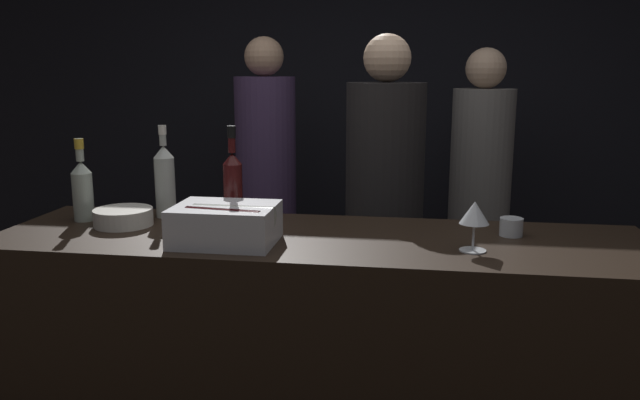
{
  "coord_description": "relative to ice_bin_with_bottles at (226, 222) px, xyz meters",
  "views": [
    {
      "loc": [
        0.32,
        -1.73,
        1.63
      ],
      "look_at": [
        0.0,
        0.35,
        1.19
      ],
      "focal_mm": 35.0,
      "sensor_mm": 36.0,
      "label": 1
    }
  ],
  "objects": [
    {
      "name": "wall_back_chalkboard",
      "position": [
        0.29,
        2.26,
        0.26
      ],
      "size": [
        6.4,
        0.06,
        2.8
      ],
      "color": "black",
      "rests_on": "ground_plane"
    },
    {
      "name": "bar_counter",
      "position": [
        0.29,
        0.13,
        -0.61
      ],
      "size": [
        2.25,
        0.64,
        1.07
      ],
      "color": "black",
      "rests_on": "ground_plane"
    },
    {
      "name": "ice_bin_with_bottles",
      "position": [
        0.0,
        0.0,
        0.0
      ],
      "size": [
        0.33,
        0.26,
        0.13
      ],
      "color": "silver",
      "rests_on": "bar_counter"
    },
    {
      "name": "bowl_white",
      "position": [
        -0.44,
        0.17,
        -0.04
      ],
      "size": [
        0.21,
        0.21,
        0.06
      ],
      "color": "silver",
      "rests_on": "bar_counter"
    },
    {
      "name": "wine_glass",
      "position": [
        0.8,
        0.03,
        0.05
      ],
      "size": [
        0.09,
        0.09,
        0.16
      ],
      "color": "silver",
      "rests_on": "bar_counter"
    },
    {
      "name": "candle_votive",
      "position": [
        0.94,
        0.24,
        -0.04
      ],
      "size": [
        0.08,
        0.08,
        0.06
      ],
      "color": "silver",
      "rests_on": "bar_counter"
    },
    {
      "name": "red_wine_bottle_black_foil",
      "position": [
        -0.04,
        0.22,
        0.08
      ],
      "size": [
        0.07,
        0.07,
        0.37
      ],
      "color": "#380F0F",
      "rests_on": "bar_counter"
    },
    {
      "name": "rose_wine_bottle",
      "position": [
        -0.63,
        0.22,
        0.06
      ],
      "size": [
        0.08,
        0.08,
        0.31
      ],
      "color": "#9EA899",
      "rests_on": "bar_counter"
    },
    {
      "name": "white_wine_bottle",
      "position": [
        -0.34,
        0.33,
        0.08
      ],
      "size": [
        0.08,
        0.08,
        0.36
      ],
      "color": "#B2B7AD",
      "rests_on": "bar_counter"
    },
    {
      "name": "person_in_hoodie",
      "position": [
        0.95,
        1.47,
        -0.16
      ],
      "size": [
        0.32,
        0.32,
        1.75
      ],
      "rotation": [
        0.0,
        0.0,
        2.26
      ],
      "color": "black",
      "rests_on": "ground_plane"
    },
    {
      "name": "person_blond_tee",
      "position": [
        -0.21,
        1.4,
        -0.12
      ],
      "size": [
        0.33,
        0.33,
        1.81
      ],
      "rotation": [
        0.0,
        0.0,
        1.94
      ],
      "color": "black",
      "rests_on": "ground_plane"
    },
    {
      "name": "person_grey_polo",
      "position": [
        0.47,
        0.89,
        -0.14
      ],
      "size": [
        0.35,
        0.35,
        1.79
      ],
      "rotation": [
        0.0,
        0.0,
        -0.86
      ],
      "color": "black",
      "rests_on": "ground_plane"
    }
  ]
}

